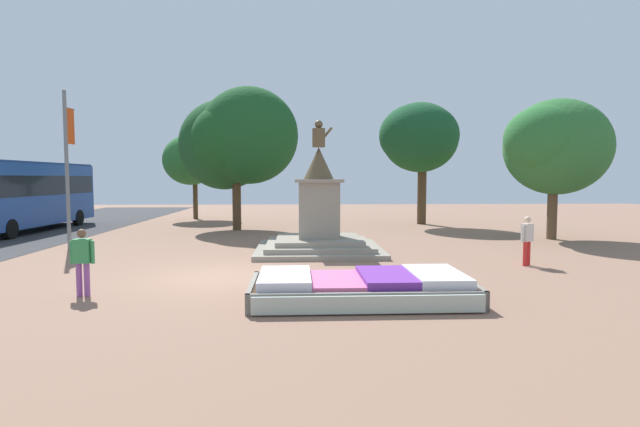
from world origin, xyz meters
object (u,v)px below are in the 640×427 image
object	(u,v)px
pedestrian_with_handbag	(527,238)
banner_pole	(67,165)
statue_monument	(319,223)
flower_planter	(362,288)
pedestrian_near_planter	(82,258)
city_bus	(21,192)

from	to	relation	value
pedestrian_with_handbag	banner_pole	bearing A→B (deg)	164.47
statue_monument	pedestrian_with_handbag	xyz separation A→B (m)	(6.35, -3.29, -0.17)
flower_planter	banner_pole	xyz separation A→B (m)	(-10.25, 8.60, 2.94)
pedestrian_with_handbag	pedestrian_near_planter	distance (m)	12.58
banner_pole	pedestrian_near_planter	world-z (taller)	banner_pole
flower_planter	pedestrian_with_handbag	xyz separation A→B (m)	(5.68, 4.17, 0.60)
pedestrian_near_planter	flower_planter	bearing A→B (deg)	-5.84
statue_monument	pedestrian_near_planter	world-z (taller)	statue_monument
banner_pole	pedestrian_with_handbag	xyz separation A→B (m)	(15.93, -4.43, -2.34)
flower_planter	statue_monument	bearing A→B (deg)	95.16
flower_planter	statue_monument	world-z (taller)	statue_monument
pedestrian_near_planter	statue_monument	bearing A→B (deg)	49.94
statue_monument	banner_pole	xyz separation A→B (m)	(-9.58, 1.14, 2.17)
flower_planter	city_bus	distance (m)	21.30
flower_planter	banner_pole	bearing A→B (deg)	140.03
statue_monument	pedestrian_with_handbag	size ratio (longest dim) A/B	3.14
banner_pole	statue_monument	bearing A→B (deg)	-6.76
statue_monument	pedestrian_near_planter	xyz separation A→B (m)	(-5.72, -6.81, -0.15)
flower_planter	pedestrian_near_planter	size ratio (longest dim) A/B	3.16
statue_monument	city_bus	bearing A→B (deg)	153.78
pedestrian_near_planter	pedestrian_with_handbag	bearing A→B (deg)	16.22
banner_pole	pedestrian_with_handbag	distance (m)	16.70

